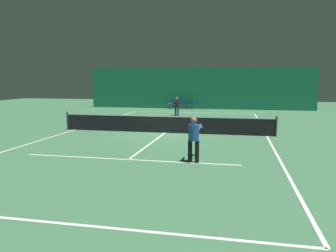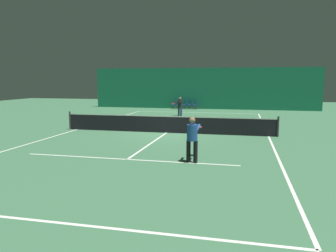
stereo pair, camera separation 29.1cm
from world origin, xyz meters
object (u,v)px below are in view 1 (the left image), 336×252
at_px(courtside_chair_1, 176,104).
at_px(courtside_chair_2, 181,104).
at_px(player_far, 177,105).
at_px(courtside_chair_0, 170,104).
at_px(tennis_net, 165,124).
at_px(courtside_chair_4, 192,104).
at_px(courtside_chair_3, 187,104).
at_px(player_near, 194,136).

xyz_separation_m(courtside_chair_1, courtside_chair_2, (0.57, 0.00, 0.00)).
height_order(player_far, courtside_chair_0, player_far).
bearing_deg(tennis_net, courtside_chair_2, 96.06).
distance_m(courtside_chair_0, courtside_chair_4, 2.28).
height_order(courtside_chair_3, courtside_chair_4, same).
xyz_separation_m(courtside_chair_2, courtside_chair_3, (0.57, 0.00, 0.00)).
xyz_separation_m(tennis_net, courtside_chair_4, (-0.49, 15.32, -0.03)).
bearing_deg(courtside_chair_1, courtside_chair_0, -90.00).
bearing_deg(courtside_chair_0, courtside_chair_1, 90.00).
height_order(courtside_chair_2, courtside_chair_3, same).
height_order(player_far, courtside_chair_3, player_far).
relative_size(player_far, courtside_chair_3, 1.84).
bearing_deg(courtside_chair_0, player_near, 13.50).
relative_size(courtside_chair_1, courtside_chair_3, 1.00).
xyz_separation_m(player_near, courtside_chair_0, (-5.19, 21.61, -0.47)).
height_order(player_near, player_far, player_near).
xyz_separation_m(player_near, courtside_chair_1, (-4.62, 21.61, -0.47)).
bearing_deg(courtside_chair_0, courtside_chair_2, 90.00).
height_order(tennis_net, courtside_chair_2, tennis_net).
bearing_deg(courtside_chair_4, courtside_chair_2, -90.00).
height_order(courtside_chair_1, courtside_chair_3, same).
distance_m(courtside_chair_0, courtside_chair_3, 1.71).
bearing_deg(player_far, courtside_chair_2, -149.02).
relative_size(courtside_chair_3, courtside_chair_4, 1.00).
bearing_deg(courtside_chair_4, courtside_chair_3, -90.00).
height_order(player_far, courtside_chair_1, player_far).
bearing_deg(courtside_chair_4, tennis_net, 1.82).
height_order(courtside_chair_0, courtside_chair_3, same).
bearing_deg(courtside_chair_2, courtside_chair_1, -90.00).
xyz_separation_m(courtside_chair_1, courtside_chair_4, (1.71, 0.00, 0.00)).
bearing_deg(courtside_chair_3, player_near, 9.14).
xyz_separation_m(tennis_net, courtside_chair_3, (-1.06, 15.32, -0.03)).
relative_size(tennis_net, courtside_chair_2, 14.29).
distance_m(player_near, player_far, 15.41).
distance_m(tennis_net, courtside_chair_3, 15.36).
bearing_deg(courtside_chair_3, player_far, 1.03).
distance_m(courtside_chair_2, courtside_chair_3, 0.57).
distance_m(player_near, courtside_chair_1, 22.11).
xyz_separation_m(courtside_chair_1, courtside_chair_3, (1.14, 0.00, 0.00)).
xyz_separation_m(tennis_net, courtside_chair_2, (-1.63, 15.32, -0.03)).
distance_m(player_far, courtside_chair_1, 6.70).
xyz_separation_m(player_near, courtside_chair_3, (-3.48, 21.61, -0.47)).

